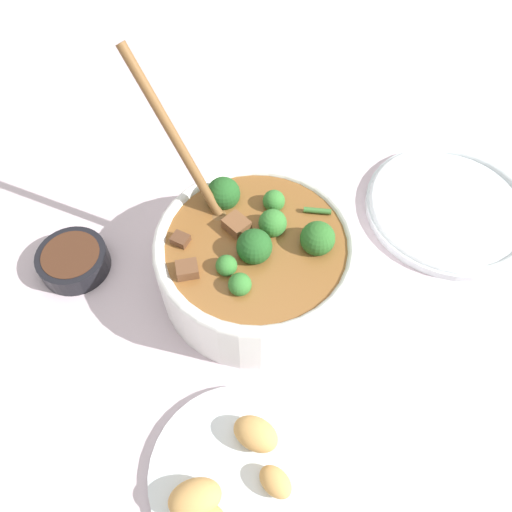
# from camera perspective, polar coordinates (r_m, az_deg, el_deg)

# --- Properties ---
(ground_plane) EXTENTS (4.00, 4.00, 0.00)m
(ground_plane) POSITION_cam_1_polar(r_m,az_deg,el_deg) (0.69, 0.00, -2.95)
(ground_plane) COLOR silver
(stew_bowl) EXTENTS (0.26, 0.33, 0.28)m
(stew_bowl) POSITION_cam_1_polar(r_m,az_deg,el_deg) (0.64, -0.02, -0.19)
(stew_bowl) COLOR white
(stew_bowl) RESTS_ON ground_plane
(condiment_bowl) EXTENTS (0.10, 0.10, 0.03)m
(condiment_bowl) POSITION_cam_1_polar(r_m,az_deg,el_deg) (0.73, -20.17, -0.42)
(condiment_bowl) COLOR black
(condiment_bowl) RESTS_ON ground_plane
(empty_plate) EXTENTS (0.25, 0.25, 0.02)m
(empty_plate) POSITION_cam_1_polar(r_m,az_deg,el_deg) (0.81, 21.33, 5.23)
(empty_plate) COLOR white
(empty_plate) RESTS_ON ground_plane
(food_plate) EXTENTS (0.19, 0.19, 0.05)m
(food_plate) POSITION_cam_1_polar(r_m,az_deg,el_deg) (0.59, -2.43, -23.62)
(food_plate) COLOR white
(food_plate) RESTS_ON ground_plane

